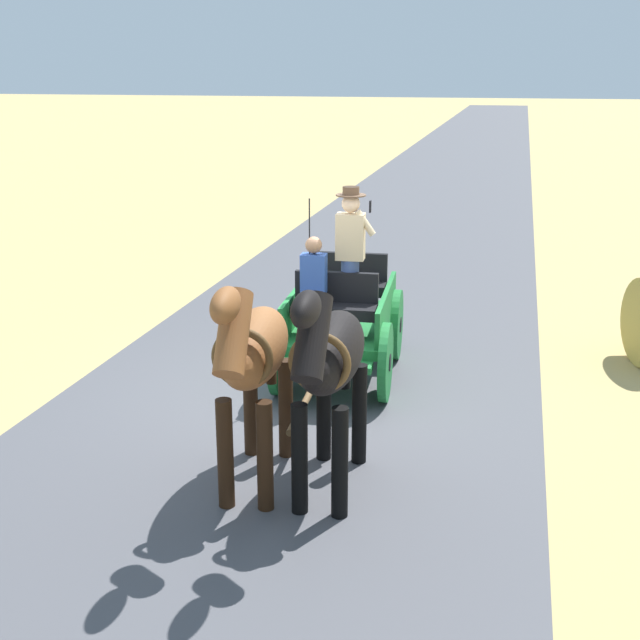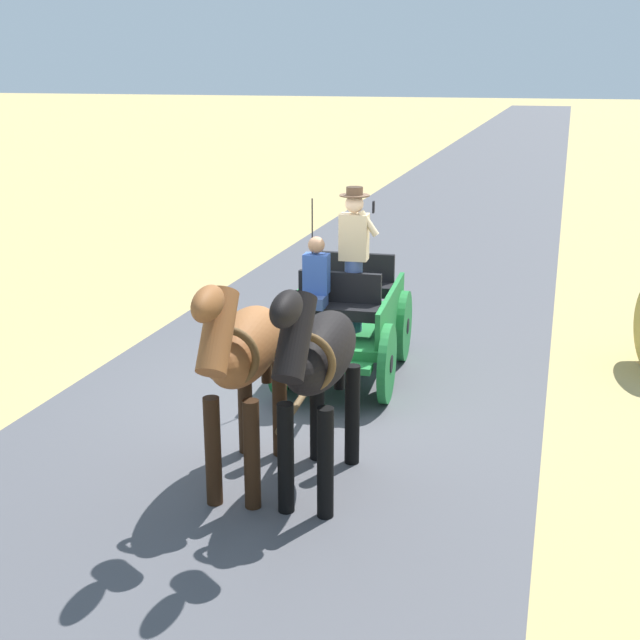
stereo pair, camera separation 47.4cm
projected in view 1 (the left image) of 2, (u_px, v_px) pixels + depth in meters
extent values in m
plane|color=tan|center=(300.00, 395.00, 10.20)|extent=(200.00, 200.00, 0.00)
cube|color=#4C4C51|center=(300.00, 395.00, 10.20)|extent=(5.78, 160.00, 0.01)
cube|color=#1E7233|center=(341.00, 326.00, 10.70)|extent=(1.32, 2.26, 0.12)
cube|color=#1E7233|center=(386.00, 307.00, 10.52)|extent=(0.18, 2.09, 0.44)
cube|color=#1E7233|center=(298.00, 303.00, 10.71)|extent=(0.18, 2.09, 0.44)
cube|color=#1E7233|center=(326.00, 366.00, 9.58)|extent=(1.09, 0.30, 0.08)
cube|color=#1E7233|center=(354.00, 313.00, 11.88)|extent=(0.73, 0.24, 0.06)
cube|color=black|center=(334.00, 311.00, 10.02)|extent=(1.04, 0.42, 0.14)
cube|color=black|center=(337.00, 289.00, 10.13)|extent=(1.02, 0.14, 0.44)
cube|color=black|center=(347.00, 288.00, 11.06)|extent=(1.04, 0.42, 0.14)
cube|color=black|center=(349.00, 269.00, 11.16)|extent=(1.02, 0.14, 0.44)
cylinder|color=#1E7233|center=(385.00, 362.00, 9.92)|extent=(0.15, 0.96, 0.96)
cylinder|color=black|center=(385.00, 362.00, 9.92)|extent=(0.13, 0.22, 0.21)
cylinder|color=#1E7233|center=(279.00, 356.00, 10.14)|extent=(0.15, 0.96, 0.96)
cylinder|color=black|center=(279.00, 356.00, 10.14)|extent=(0.13, 0.22, 0.21)
cylinder|color=#1E7233|center=(397.00, 325.00, 11.37)|extent=(0.15, 0.96, 0.96)
cylinder|color=black|center=(397.00, 325.00, 11.37)|extent=(0.13, 0.22, 0.21)
cylinder|color=#1E7233|center=(304.00, 320.00, 11.59)|extent=(0.15, 0.96, 0.96)
cylinder|color=black|center=(304.00, 320.00, 11.59)|extent=(0.13, 0.22, 0.21)
cylinder|color=brown|center=(310.00, 393.00, 8.65)|extent=(0.18, 2.00, 0.07)
cylinder|color=black|center=(310.00, 253.00, 9.87)|extent=(0.02, 0.02, 1.30)
cylinder|color=#384C7F|center=(350.00, 295.00, 10.22)|extent=(0.22, 0.22, 0.90)
cube|color=tan|center=(350.00, 237.00, 10.00)|extent=(0.35, 0.24, 0.56)
sphere|color=beige|center=(351.00, 204.00, 9.89)|extent=(0.22, 0.22, 0.22)
cylinder|color=#473323|center=(351.00, 195.00, 9.86)|extent=(0.36, 0.36, 0.01)
cylinder|color=#473323|center=(351.00, 191.00, 9.84)|extent=(0.20, 0.20, 0.10)
cylinder|color=tan|center=(365.00, 223.00, 9.88)|extent=(0.26, 0.09, 0.32)
cube|color=black|center=(370.00, 207.00, 9.79)|extent=(0.02, 0.07, 0.14)
cube|color=#384C7F|center=(312.00, 301.00, 9.91)|extent=(0.30, 0.34, 0.14)
cube|color=#2D4C99|center=(314.00, 274.00, 9.93)|extent=(0.31, 0.22, 0.48)
sphere|color=#9E7051|center=(314.00, 245.00, 9.83)|extent=(0.20, 0.20, 0.20)
ellipsoid|color=black|center=(332.00, 351.00, 7.61)|extent=(0.61, 1.58, 0.64)
cylinder|color=black|center=(340.00, 463.00, 7.31)|extent=(0.15, 0.15, 1.05)
cylinder|color=black|center=(299.00, 459.00, 7.38)|extent=(0.15, 0.15, 1.05)
cylinder|color=black|center=(359.00, 414.00, 8.33)|extent=(0.15, 0.15, 1.05)
cylinder|color=black|center=(324.00, 411.00, 8.40)|extent=(0.15, 0.15, 1.05)
cylinder|color=black|center=(312.00, 338.00, 6.70)|extent=(0.28, 0.66, 0.73)
ellipsoid|color=black|center=(306.00, 309.00, 6.41)|extent=(0.24, 0.55, 0.28)
cube|color=black|center=(313.00, 333.00, 6.71)|extent=(0.07, 0.50, 0.56)
cylinder|color=black|center=(345.00, 356.00, 8.39)|extent=(0.11, 0.11, 0.70)
torus|color=brown|center=(320.00, 363.00, 7.07)|extent=(0.55, 0.09, 0.55)
ellipsoid|color=brown|center=(255.00, 346.00, 7.73)|extent=(0.71, 1.61, 0.64)
cylinder|color=black|center=(265.00, 456.00, 7.44)|extent=(0.15, 0.15, 1.05)
cylinder|color=black|center=(225.00, 454.00, 7.48)|extent=(0.15, 0.15, 1.05)
cylinder|color=black|center=(286.00, 409.00, 8.47)|extent=(0.15, 0.15, 1.05)
cylinder|color=black|center=(251.00, 407.00, 8.52)|extent=(0.15, 0.15, 1.05)
cylinder|color=brown|center=(233.00, 333.00, 6.81)|extent=(0.32, 0.67, 0.73)
ellipsoid|color=brown|center=(226.00, 305.00, 6.52)|extent=(0.27, 0.56, 0.28)
cube|color=black|center=(234.00, 328.00, 6.82)|extent=(0.11, 0.51, 0.56)
cylinder|color=black|center=(271.00, 351.00, 8.52)|extent=(0.11, 0.11, 0.70)
torus|color=brown|center=(242.00, 358.00, 7.19)|extent=(0.55, 0.13, 0.55)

